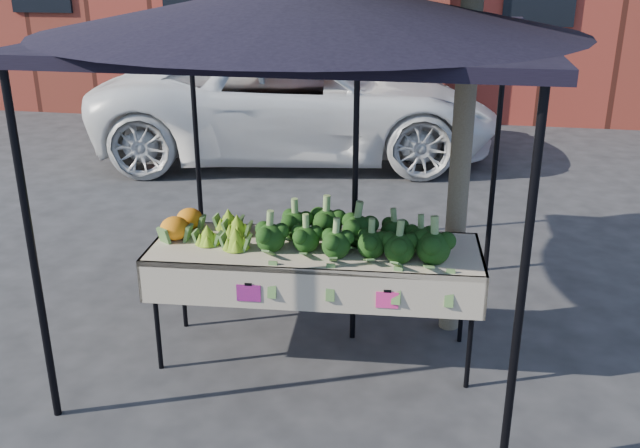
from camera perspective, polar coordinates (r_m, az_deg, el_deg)
The scene contains 7 objects.
ground at distance 5.45m, azimuth -2.79°, elevation -10.88°, with size 90.00×90.00×0.00m, color #242426.
table at distance 5.27m, azimuth -0.40°, elevation -6.36°, with size 2.45×0.97×0.90m.
canopy at distance 5.31m, azimuth -0.74°, elevation 4.53°, with size 3.16×3.16×2.74m, color black, non-canonical shape.
broccoli_heap at distance 5.01m, azimuth 2.73°, elevation -0.47°, with size 1.39×0.59×0.28m, color black.
romanesco_cluster at distance 5.23m, azimuth -7.51°, elevation -0.07°, with size 0.45×0.59×0.22m, color #A1B928.
cauliflower_pair at distance 5.38m, azimuth -11.16°, elevation 0.19°, with size 0.25×0.45×0.20m, color orange.
street_tree at distance 5.27m, azimuth 12.08°, elevation 14.51°, with size 2.35×2.35×4.64m, color #1E4C14, non-canonical shape.
Camera 1 is at (1.10, -4.50, 2.86)m, focal length 39.30 mm.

